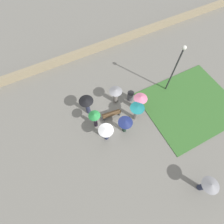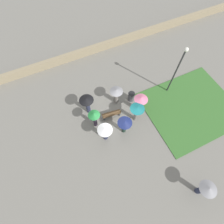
% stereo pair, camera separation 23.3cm
% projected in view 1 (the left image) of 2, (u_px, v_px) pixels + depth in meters
% --- Properties ---
extents(ground_plane, '(90.00, 90.00, 0.00)m').
position_uv_depth(ground_plane, '(114.00, 121.00, 14.48)').
color(ground_plane, slate).
extents(lawn_patch_near, '(7.55, 6.42, 0.06)m').
position_uv_depth(lawn_patch_near, '(190.00, 105.00, 15.21)').
color(lawn_patch_near, '#386B2D').
rests_on(lawn_patch_near, ground_plane).
extents(parapet_wall, '(45.00, 0.35, 0.88)m').
position_uv_depth(parapet_wall, '(77.00, 55.00, 17.49)').
color(parapet_wall, gray).
rests_on(parapet_wall, ground_plane).
extents(park_bench, '(1.58, 0.60, 0.90)m').
position_uv_depth(park_bench, '(112.00, 114.00, 14.27)').
color(park_bench, brown).
rests_on(park_bench, ground_plane).
extents(lamp_post, '(0.32, 0.32, 4.92)m').
position_uv_depth(lamp_post, '(176.00, 65.00, 13.29)').
color(lamp_post, '#2D2D30').
rests_on(lamp_post, ground_plane).
extents(trash_bin, '(0.57, 0.57, 0.94)m').
position_uv_depth(trash_bin, '(130.00, 96.00, 15.10)').
color(trash_bin, '#4C4C51').
rests_on(trash_bin, ground_plane).
extents(crowd_person_black, '(1.14, 1.14, 1.98)m').
position_uv_depth(crowd_person_black, '(87.00, 103.00, 13.62)').
color(crowd_person_black, '#282D47').
rests_on(crowd_person_black, ground_plane).
extents(crowd_person_grey, '(1.07, 1.07, 1.74)m').
position_uv_depth(crowd_person_grey, '(116.00, 94.00, 14.35)').
color(crowd_person_grey, slate).
rests_on(crowd_person_grey, ground_plane).
extents(crowd_person_teal, '(1.12, 1.12, 1.89)m').
position_uv_depth(crowd_person_teal, '(137.00, 110.00, 13.40)').
color(crowd_person_teal, slate).
rests_on(crowd_person_teal, ground_plane).
extents(crowd_person_white, '(1.12, 1.12, 1.76)m').
position_uv_depth(crowd_person_white, '(106.00, 132.00, 12.68)').
color(crowd_person_white, '#282D47').
rests_on(crowd_person_white, ground_plane).
extents(crowd_person_navy, '(1.10, 1.10, 1.78)m').
position_uv_depth(crowd_person_navy, '(125.00, 123.00, 12.90)').
color(crowd_person_navy, '#1E3328').
rests_on(crowd_person_navy, ground_plane).
extents(crowd_person_green, '(0.90, 0.90, 1.95)m').
position_uv_depth(crowd_person_green, '(95.00, 118.00, 13.09)').
color(crowd_person_green, '#2D2333').
rests_on(crowd_person_green, ground_plane).
extents(crowd_person_pink, '(1.08, 1.08, 1.94)m').
position_uv_depth(crowd_person_pink, '(140.00, 100.00, 13.81)').
color(crowd_person_pink, '#1E3328').
rests_on(crowd_person_pink, ground_plane).
extents(lone_walker_mid_plaza, '(1.10, 1.10, 1.81)m').
position_uv_depth(lone_walker_mid_plaza, '(208.00, 186.00, 10.94)').
color(lone_walker_mid_plaza, '#282D47').
rests_on(lone_walker_mid_plaza, ground_plane).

